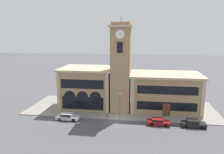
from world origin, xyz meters
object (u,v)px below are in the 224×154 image
at_px(street_lamp, 120,102).
at_px(bollard, 107,116).
at_px(parked_car_mid, 158,122).
at_px(parked_car_far, 193,123).
at_px(parked_car_near, 68,116).

bearing_deg(street_lamp, bollard, 176.39).
distance_m(parked_car_mid, parked_car_far, 6.37).
relative_size(parked_car_mid, street_lamp, 0.80).
bearing_deg(parked_car_far, parked_car_near, -177.11).
height_order(parked_car_near, street_lamp, street_lamp).
distance_m(parked_car_far, bollard, 16.56).
xyz_separation_m(parked_car_far, bollard, (-16.47, 1.73, -0.05)).
bearing_deg(parked_car_mid, parked_car_near, -177.11).
relative_size(parked_car_mid, parked_car_far, 0.96).
bearing_deg(parked_car_far, parked_car_mid, -177.11).
bearing_deg(bollard, parked_car_far, -5.99).
xyz_separation_m(street_lamp, bollard, (-2.63, 0.17, -3.08)).
xyz_separation_m(parked_car_mid, street_lamp, (-7.48, 1.56, 3.07)).
bearing_deg(parked_car_near, bollard, 15.50).
height_order(parked_car_mid, street_lamp, street_lamp).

